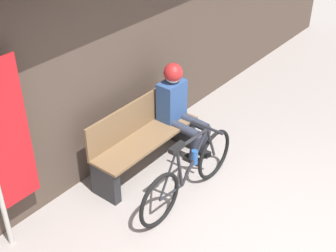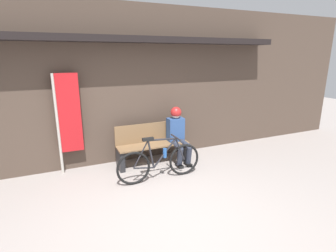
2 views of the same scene
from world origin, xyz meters
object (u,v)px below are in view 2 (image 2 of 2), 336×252
at_px(park_bench_near, 152,146).
at_px(bicycle, 160,162).
at_px(banner_pole, 66,117).
at_px(person_seated, 177,131).

distance_m(park_bench_near, bicycle, 0.78).
height_order(park_bench_near, bicycle, park_bench_near).
xyz_separation_m(park_bench_near, bicycle, (-0.13, -0.77, -0.04)).
relative_size(bicycle, banner_pole, 0.84).
height_order(bicycle, banner_pole, banner_pole).
bearing_deg(person_seated, banner_pole, 171.28).
relative_size(bicycle, person_seated, 1.36).
bearing_deg(person_seated, park_bench_near, 167.92).
relative_size(park_bench_near, bicycle, 0.93).
height_order(person_seated, banner_pole, banner_pole).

